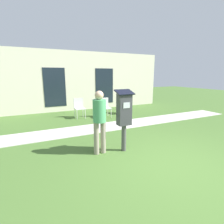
{
  "coord_description": "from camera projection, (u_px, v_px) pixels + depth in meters",
  "views": [
    {
      "loc": [
        -2.67,
        -2.56,
        1.95
      ],
      "look_at": [
        -0.86,
        1.22,
        1.05
      ],
      "focal_mm": 28.0,
      "sensor_mm": 36.0,
      "label": 1
    }
  ],
  "objects": [
    {
      "name": "outdoor_chair_right",
      "position": [
        122.0,
        103.0,
        8.88
      ],
      "size": [
        0.44,
        0.44,
        0.9
      ],
      "rotation": [
        0.0,
        0.0,
        0.25
      ],
      "color": "silver",
      "rests_on": "ground"
    },
    {
      "name": "building_facade",
      "position": [
        80.0,
        81.0,
        9.7
      ],
      "size": [
        10.0,
        0.26,
        3.2
      ],
      "color": "beige",
      "rests_on": "ground"
    },
    {
      "name": "outdoor_chair_left",
      "position": [
        79.0,
        106.0,
        7.99
      ],
      "size": [
        0.44,
        0.44,
        0.9
      ],
      "rotation": [
        0.0,
        0.0,
        0.17
      ],
      "color": "silver",
      "rests_on": "ground"
    },
    {
      "name": "outdoor_chair_middle",
      "position": [
        105.0,
        106.0,
        8.11
      ],
      "size": [
        0.44,
        0.44,
        0.9
      ],
      "rotation": [
        0.0,
        0.0,
        0.07
      ],
      "color": "silver",
      "rests_on": "ground"
    },
    {
      "name": "person_standing",
      "position": [
        99.0,
        118.0,
        4.24
      ],
      "size": [
        0.32,
        0.32,
        1.58
      ],
      "rotation": [
        0.0,
        0.0,
        0.16
      ],
      "color": "gray",
      "rests_on": "ground"
    },
    {
      "name": "ground_plane",
      "position": [
        172.0,
        166.0,
        3.8
      ],
      "size": [
        40.0,
        40.0,
        0.0
      ],
      "primitive_type": "plane",
      "color": "#476B2D"
    },
    {
      "name": "parking_meter",
      "position": [
        124.0,
        113.0,
        4.38
      ],
      "size": [
        0.44,
        0.31,
        1.59
      ],
      "color": "#4C4C4C",
      "rests_on": "ground"
    },
    {
      "name": "sidewalk",
      "position": [
        109.0,
        126.0,
        6.69
      ],
      "size": [
        12.0,
        1.1,
        0.02
      ],
      "color": "beige",
      "rests_on": "ground"
    }
  ]
}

